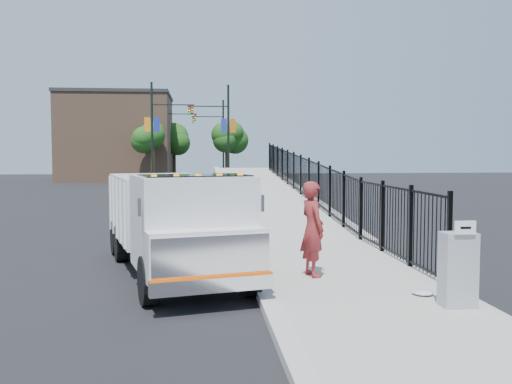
{
  "coord_description": "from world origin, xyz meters",
  "views": [
    {
      "loc": [
        -1.18,
        -12.34,
        2.7
      ],
      "look_at": [
        0.25,
        2.0,
        1.69
      ],
      "focal_mm": 40.0,
      "sensor_mm": 36.0,
      "label": 1
    }
  ],
  "objects": [
    {
      "name": "light_pole_2",
      "position": [
        -4.27,
        42.16,
        4.36
      ],
      "size": [
        3.77,
        0.22,
        8.0
      ],
      "color": "black",
      "rests_on": "ground"
    },
    {
      "name": "ramp",
      "position": [
        2.12,
        16.0,
        0.0
      ],
      "size": [
        3.95,
        24.06,
        3.19
      ],
      "primitive_type": "cube",
      "rotation": [
        0.06,
        0.0,
        0.0
      ],
      "color": "#9E998E",
      "rests_on": "ground"
    },
    {
      "name": "light_pole_3",
      "position": [
        0.97,
        45.97,
        4.36
      ],
      "size": [
        3.78,
        0.22,
        8.0
      ],
      "color": "black",
      "rests_on": "ground"
    },
    {
      "name": "light_pole_0",
      "position": [
        -4.43,
        31.73,
        4.36
      ],
      "size": [
        3.77,
        0.22,
        8.0
      ],
      "color": "black",
      "rests_on": "ground"
    },
    {
      "name": "truck",
      "position": [
        -1.74,
        0.16,
        1.3
      ],
      "size": [
        3.68,
        7.04,
        2.3
      ],
      "rotation": [
        0.0,
        0.0,
        0.24
      ],
      "color": "black",
      "rests_on": "ground"
    },
    {
      "name": "building",
      "position": [
        -9.0,
        44.0,
        4.0
      ],
      "size": [
        10.0,
        10.0,
        8.0
      ],
      "primitive_type": "cube",
      "color": "#8C664C",
      "rests_on": "ground"
    },
    {
      "name": "ground",
      "position": [
        0.0,
        0.0,
        0.0
      ],
      "size": [
        120.0,
        120.0,
        0.0
      ],
      "primitive_type": "plane",
      "color": "black",
      "rests_on": "ground"
    },
    {
      "name": "tree_0",
      "position": [
        -5.15,
        37.07,
        3.93
      ],
      "size": [
        2.37,
        2.37,
        5.18
      ],
      "color": "#382314",
      "rests_on": "ground"
    },
    {
      "name": "sidewalk",
      "position": [
        1.93,
        -2.0,
        0.06
      ],
      "size": [
        3.55,
        12.0,
        0.12
      ],
      "primitive_type": "cube",
      "color": "#9E998E",
      "rests_on": "ground"
    },
    {
      "name": "arrow_sign",
      "position": [
        3.1,
        -3.56,
        1.48
      ],
      "size": [
        0.35,
        0.04,
        0.22
      ],
      "primitive_type": "cube",
      "color": "white",
      "rests_on": "utility_cabinet"
    },
    {
      "name": "worker",
      "position": [
        1.15,
        -0.77,
        1.11
      ],
      "size": [
        0.65,
        0.82,
        1.98
      ],
      "primitive_type": "imported",
      "rotation": [
        0.0,
        0.0,
        1.84
      ],
      "color": "maroon",
      "rests_on": "sidewalk"
    },
    {
      "name": "tree_1",
      "position": [
        1.43,
        41.69,
        3.93
      ],
      "size": [
        2.38,
        2.38,
        5.19
      ],
      "color": "#382314",
      "rests_on": "ground"
    },
    {
      "name": "iron_fence",
      "position": [
        3.55,
        12.0,
        0.9
      ],
      "size": [
        0.1,
        28.0,
        1.8
      ],
      "primitive_type": "cube",
      "color": "black",
      "rests_on": "ground"
    },
    {
      "name": "utility_cabinet",
      "position": [
        3.1,
        -3.34,
        0.75
      ],
      "size": [
        0.55,
        0.4,
        1.25
      ],
      "primitive_type": "cube",
      "color": "gray",
      "rests_on": "sidewalk"
    },
    {
      "name": "tree_2",
      "position": [
        -3.75,
        46.99,
        3.97
      ],
      "size": [
        3.04,
        3.04,
        5.52
      ],
      "color": "#382314",
      "rests_on": "ground"
    },
    {
      "name": "debris",
      "position": [
        2.83,
        -2.54,
        0.17
      ],
      "size": [
        0.39,
        0.39,
        0.1
      ],
      "primitive_type": "ellipsoid",
      "color": "silver",
      "rests_on": "sidewalk"
    },
    {
      "name": "light_pole_1",
      "position": [
        0.82,
        32.94,
        4.36
      ],
      "size": [
        3.78,
        0.22,
        8.0
      ],
      "color": "black",
      "rests_on": "ground"
    },
    {
      "name": "curb",
      "position": [
        0.0,
        -2.0,
        0.08
      ],
      "size": [
        0.3,
        12.0,
        0.16
      ],
      "primitive_type": "cube",
      "color": "#ADAAA3",
      "rests_on": "ground"
    }
  ]
}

